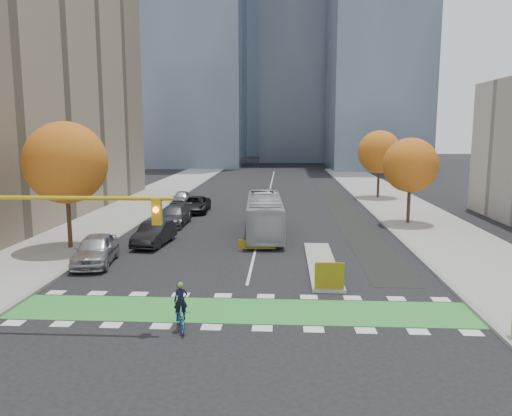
# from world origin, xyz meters

# --- Properties ---
(ground) EXTENTS (300.00, 300.00, 0.00)m
(ground) POSITION_xyz_m (0.00, 0.00, 0.00)
(ground) COLOR black
(ground) RESTS_ON ground
(sidewalk_west) EXTENTS (7.00, 120.00, 0.15)m
(sidewalk_west) POSITION_xyz_m (-13.50, 20.00, 0.07)
(sidewalk_west) COLOR gray
(sidewalk_west) RESTS_ON ground
(sidewalk_east) EXTENTS (7.00, 120.00, 0.15)m
(sidewalk_east) POSITION_xyz_m (13.50, 20.00, 0.07)
(sidewalk_east) COLOR gray
(sidewalk_east) RESTS_ON ground
(curb_west) EXTENTS (0.30, 120.00, 0.16)m
(curb_west) POSITION_xyz_m (-10.00, 20.00, 0.07)
(curb_west) COLOR gray
(curb_west) RESTS_ON ground
(curb_east) EXTENTS (0.30, 120.00, 0.16)m
(curb_east) POSITION_xyz_m (10.00, 20.00, 0.07)
(curb_east) COLOR gray
(curb_east) RESTS_ON ground
(bike_crossing) EXTENTS (20.00, 3.00, 0.01)m
(bike_crossing) POSITION_xyz_m (0.00, 1.50, 0.01)
(bike_crossing) COLOR green
(bike_crossing) RESTS_ON ground
(centre_line) EXTENTS (0.15, 70.00, 0.01)m
(centre_line) POSITION_xyz_m (0.00, 40.00, 0.01)
(centre_line) COLOR silver
(centre_line) RESTS_ON ground
(bike_lane_paint) EXTENTS (2.50, 50.00, 0.01)m
(bike_lane_paint) POSITION_xyz_m (7.50, 30.00, 0.01)
(bike_lane_paint) COLOR black
(bike_lane_paint) RESTS_ON ground
(median_island) EXTENTS (1.60, 10.00, 0.16)m
(median_island) POSITION_xyz_m (4.00, 9.00, 0.08)
(median_island) COLOR gray
(median_island) RESTS_ON ground
(hazard_board) EXTENTS (1.40, 0.12, 1.30)m
(hazard_board) POSITION_xyz_m (4.00, 4.20, 0.80)
(hazard_board) COLOR yellow
(hazard_board) RESTS_ON median_island
(tower_ne) EXTENTS (18.00, 24.00, 60.00)m
(tower_ne) POSITION_xyz_m (20.00, 85.00, 30.00)
(tower_ne) COLOR #47566B
(tower_ne) RESTS_ON ground
(tower_far) EXTENTS (26.00, 26.00, 80.00)m
(tower_far) POSITION_xyz_m (-4.00, 140.00, 40.00)
(tower_far) COLOR #47566B
(tower_far) RESTS_ON ground
(tree_west) EXTENTS (5.20, 5.20, 8.22)m
(tree_west) POSITION_xyz_m (-12.00, 12.00, 5.62)
(tree_west) COLOR #332114
(tree_west) RESTS_ON ground
(tree_east_near) EXTENTS (4.40, 4.40, 7.08)m
(tree_east_near) POSITION_xyz_m (12.00, 22.00, 4.86)
(tree_east_near) COLOR #332114
(tree_east_near) RESTS_ON ground
(tree_east_far) EXTENTS (4.80, 4.80, 7.65)m
(tree_east_far) POSITION_xyz_m (12.50, 38.00, 5.24)
(tree_east_far) COLOR #332114
(tree_east_far) RESTS_ON ground
(traffic_signal_west) EXTENTS (8.53, 0.56, 5.20)m
(traffic_signal_west) POSITION_xyz_m (-7.93, -0.51, 4.03)
(traffic_signal_west) COLOR #BF9914
(traffic_signal_west) RESTS_ON ground
(cyclist) EXTENTS (1.09, 1.76, 1.92)m
(cyclist) POSITION_xyz_m (-2.13, -0.69, 0.64)
(cyclist) COLOR navy
(cyclist) RESTS_ON ground
(bus) EXTENTS (3.06, 10.81, 2.98)m
(bus) POSITION_xyz_m (0.40, 17.30, 1.49)
(bus) COLOR #AEB4B6
(bus) RESTS_ON ground
(parked_car_a) EXTENTS (2.71, 5.29, 1.72)m
(parked_car_a) POSITION_xyz_m (-9.00, 8.56, 0.86)
(parked_car_a) COLOR #A9A8AE
(parked_car_a) RESTS_ON ground
(parked_car_b) EXTENTS (2.16, 4.94, 1.58)m
(parked_car_b) POSITION_xyz_m (-6.87, 13.56, 0.79)
(parked_car_b) COLOR black
(parked_car_b) RESTS_ON ground
(parked_car_c) EXTENTS (2.31, 5.47, 1.57)m
(parked_car_c) POSITION_xyz_m (-7.12, 20.63, 0.79)
(parked_car_c) COLOR #454549
(parked_car_c) RESTS_ON ground
(parked_car_d) EXTENTS (2.59, 5.36, 1.47)m
(parked_car_d) POSITION_xyz_m (-6.50, 27.20, 0.74)
(parked_car_d) COLOR black
(parked_car_d) RESTS_ON ground
(parked_car_e) EXTENTS (2.01, 4.27, 1.41)m
(parked_car_e) POSITION_xyz_m (-8.86, 32.20, 0.71)
(parked_car_e) COLOR #9B9A9F
(parked_car_e) RESTS_ON ground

